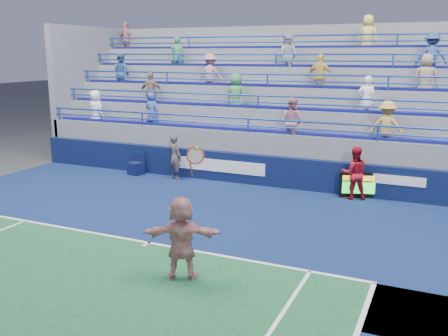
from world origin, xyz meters
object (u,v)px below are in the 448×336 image
at_px(serve_speed_board, 358,185).
at_px(ball_girl, 354,173).
at_px(tennis_player, 182,238).
at_px(judge_chair, 136,168).
at_px(line_judge, 175,157).

xyz_separation_m(serve_speed_board, ball_girl, (-0.12, -0.18, 0.44)).
height_order(tennis_player, ball_girl, tennis_player).
distance_m(serve_speed_board, judge_chair, 8.46).
distance_m(serve_speed_board, tennis_player, 7.99).
bearing_deg(line_judge, serve_speed_board, -155.32).
xyz_separation_m(judge_chair, ball_girl, (8.34, 0.08, 0.58)).
height_order(serve_speed_board, line_judge, line_judge).
height_order(serve_speed_board, tennis_player, tennis_player).
bearing_deg(serve_speed_board, tennis_player, -107.14).
xyz_separation_m(line_judge, ball_girl, (6.60, 0.04, 0.01)).
xyz_separation_m(tennis_player, line_judge, (-4.38, 7.40, -0.04)).
height_order(serve_speed_board, ball_girl, ball_girl).
bearing_deg(ball_girl, line_judge, -19.78).
relative_size(serve_speed_board, tennis_player, 0.42).
bearing_deg(ball_girl, judge_chair, -19.62).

